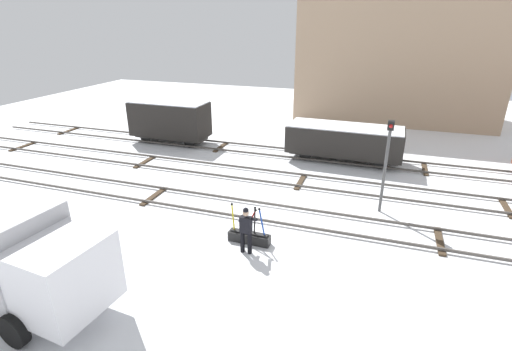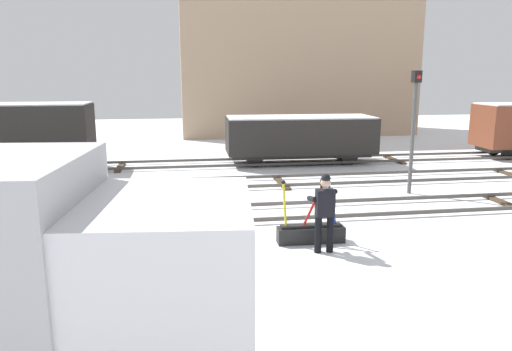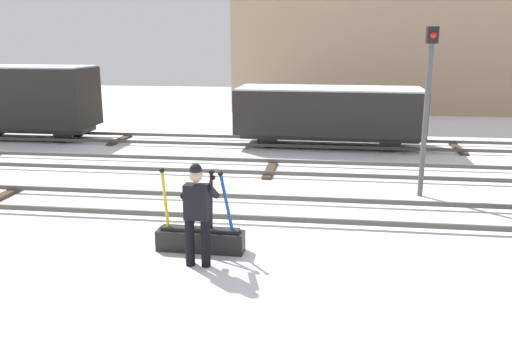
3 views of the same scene
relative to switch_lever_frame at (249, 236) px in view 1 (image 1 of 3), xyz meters
The scene contains 11 objects.
ground_plane 2.28m from the switch_lever_frame, 75.49° to the left, with size 60.00×60.00×0.00m, color white.
track_main_line 2.27m from the switch_lever_frame, 75.49° to the left, with size 44.00×1.94×0.18m.
track_siding_near 5.91m from the switch_lever_frame, 84.50° to the left, with size 44.00×1.94×0.18m.
track_siding_far 9.69m from the switch_lever_frame, 86.64° to the left, with size 44.00×1.94×0.18m.
switch_lever_frame is the anchor object (origin of this frame).
rail_worker 0.94m from the switch_lever_frame, 79.74° to the right, with size 0.54×0.66×1.70m.
delivery_truck 7.18m from the switch_lever_frame, 135.76° to the right, with size 5.82×2.88×2.90m.
signal_post 6.22m from the switch_lever_frame, 42.58° to the left, with size 0.24×0.32×3.83m.
apartment_building 22.27m from the switch_lever_frame, 78.00° to the left, with size 14.74×6.71×10.27m.
freight_car_near_switch 9.95m from the switch_lever_frame, 77.51° to the left, with size 6.24×2.42×2.00m.
freight_car_back_track 13.10m from the switch_lever_frame, 132.14° to the left, with size 4.89×2.06×2.64m.
Camera 1 is at (3.37, -13.18, 7.36)m, focal length 26.76 mm.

